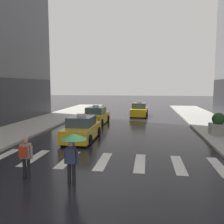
% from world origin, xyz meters
% --- Properties ---
extents(ground_plane, '(160.00, 160.00, 0.00)m').
position_xyz_m(ground_plane, '(0.00, 0.00, 0.00)').
color(ground_plane, black).
extents(crosswalk_markings, '(11.30, 2.80, 0.01)m').
position_xyz_m(crosswalk_markings, '(-0.00, 3.00, 0.00)').
color(crosswalk_markings, silver).
rests_on(crosswalk_markings, ground).
extents(taxi_lead, '(1.94, 4.54, 1.80)m').
position_xyz_m(taxi_lead, '(-2.30, 7.34, 0.72)').
color(taxi_lead, gold).
rests_on(taxi_lead, ground).
extents(taxi_second, '(2.08, 4.61, 1.80)m').
position_xyz_m(taxi_second, '(-2.83, 14.32, 0.72)').
color(taxi_second, yellow).
rests_on(taxi_second, ground).
extents(taxi_third, '(2.09, 4.62, 1.80)m').
position_xyz_m(taxi_third, '(1.12, 20.63, 0.72)').
color(taxi_third, yellow).
rests_on(taxi_third, ground).
extents(pedestrian_with_umbrella, '(0.96, 0.96, 1.94)m').
position_xyz_m(pedestrian_with_umbrella, '(-0.58, 0.11, 1.52)').
color(pedestrian_with_umbrella, black).
rests_on(pedestrian_with_umbrella, ground).
extents(pedestrian_with_backpack, '(0.55, 0.43, 1.65)m').
position_xyz_m(pedestrian_with_backpack, '(-2.63, 0.39, 0.97)').
color(pedestrian_with_backpack, black).
rests_on(pedestrian_with_backpack, ground).
extents(planter_mid_block, '(1.10, 1.10, 1.60)m').
position_xyz_m(planter_mid_block, '(7.20, 9.79, 0.87)').
color(planter_mid_block, '#A8A399').
rests_on(planter_mid_block, curb_right).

